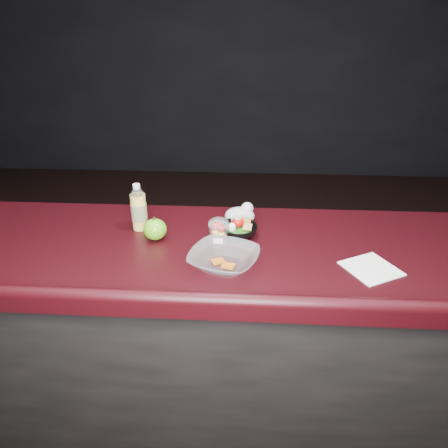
{
  "coord_description": "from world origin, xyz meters",
  "views": [
    {
      "loc": [
        0.11,
        -1.0,
        1.77
      ],
      "look_at": [
        0.03,
        0.33,
        1.1
      ],
      "focal_mm": 32.0,
      "sensor_mm": 36.0,
      "label": 1
    }
  ],
  "objects": [
    {
      "name": "lemonade_bottle",
      "position": [
        -0.32,
        0.42,
        1.1
      ],
      "size": [
        0.06,
        0.06,
        0.19
      ],
      "color": "yellow",
      "rests_on": "counter"
    },
    {
      "name": "snack_bowl",
      "position": [
        0.08,
        0.39,
        1.05
      ],
      "size": [
        0.15,
        0.15,
        0.08
      ],
      "rotation": [
        0.0,
        0.0,
        0.0
      ],
      "color": "black",
      "rests_on": "counter"
    },
    {
      "name": "green_apple",
      "position": [
        -0.24,
        0.34,
        1.06
      ],
      "size": [
        0.09,
        0.09,
        0.09
      ],
      "color": "#3A8C10",
      "rests_on": "counter"
    },
    {
      "name": "plastic_bag",
      "position": [
        0.09,
        0.49,
        1.06
      ],
      "size": [
        0.12,
        0.1,
        0.09
      ],
      "color": "silver",
      "rests_on": "counter"
    },
    {
      "name": "counter",
      "position": [
        0.0,
        0.3,
        0.51
      ],
      "size": [
        4.06,
        0.71,
        1.02
      ],
      "color": "black",
      "rests_on": "ground"
    },
    {
      "name": "takeout_bowl",
      "position": [
        0.04,
        0.16,
        1.05
      ],
      "size": [
        0.29,
        0.29,
        0.06
      ],
      "rotation": [
        0.0,
        0.0,
        -0.31
      ],
      "color": "silver",
      "rests_on": "counter"
    },
    {
      "name": "fruit_cup",
      "position": [
        0.01,
        0.31,
        1.08
      ],
      "size": [
        0.08,
        0.08,
        0.11
      ],
      "color": "white",
      "rests_on": "counter"
    },
    {
      "name": "paper_napkin",
      "position": [
        0.54,
        0.17,
        1.02
      ],
      "size": [
        0.22,
        0.22,
        0.0
      ],
      "primitive_type": "cube",
      "rotation": [
        0.0,
        0.0,
        0.48
      ],
      "color": "white",
      "rests_on": "counter"
    }
  ]
}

